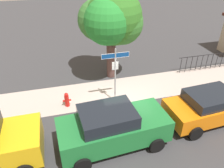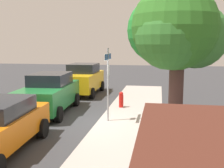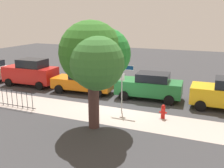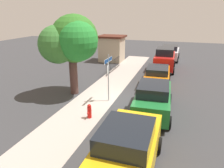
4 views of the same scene
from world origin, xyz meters
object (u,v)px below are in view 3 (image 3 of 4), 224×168
at_px(shade_tree, 94,56).
at_px(car_orange, 84,82).
at_px(street_sign, 122,77).
at_px(car_green, 149,86).
at_px(car_red, 31,72).
at_px(fire_hydrant, 163,112).

distance_m(shade_tree, car_orange, 6.72).
height_order(street_sign, car_orange, street_sign).
xyz_separation_m(street_sign, car_orange, (3.89, -2.54, -1.24)).
xyz_separation_m(shade_tree, car_orange, (3.44, -5.08, -2.76)).
xyz_separation_m(car_green, car_red, (9.60, 0.24, 0.16)).
bearing_deg(car_orange, car_green, -179.38).
height_order(shade_tree, car_red, shade_tree).
relative_size(shade_tree, car_red, 1.21).
distance_m(street_sign, shade_tree, 2.99).
bearing_deg(car_orange, street_sign, 143.47).
bearing_deg(car_orange, car_red, -4.53).
height_order(street_sign, fire_hydrant, street_sign).
bearing_deg(car_red, shade_tree, 146.35).
bearing_deg(car_red, fire_hydrant, 164.21).
bearing_deg(car_orange, shade_tree, 120.72).
xyz_separation_m(shade_tree, car_green, (-1.36, -5.41, -2.64)).
bearing_deg(fire_hydrant, car_green, -63.08).
bearing_deg(car_green, street_sign, 69.06).
distance_m(shade_tree, fire_hydrant, 4.90).
bearing_deg(street_sign, car_green, -107.47).
bearing_deg(street_sign, car_orange, -33.16).
bearing_deg(street_sign, fire_hydrant, 175.40).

